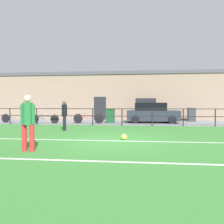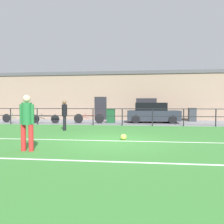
# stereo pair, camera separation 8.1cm
# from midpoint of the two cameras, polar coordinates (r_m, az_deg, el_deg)

# --- Properties ---
(ground) EXTENTS (60.00, 44.00, 0.04)m
(ground) POSITION_cam_midpoint_polar(r_m,az_deg,el_deg) (8.69, 0.21, -7.64)
(ground) COLOR #387A33
(field_line_touchline) EXTENTS (36.00, 0.11, 0.00)m
(field_line_touchline) POSITION_cam_midpoint_polar(r_m,az_deg,el_deg) (8.62, 0.16, -7.58)
(field_line_touchline) COLOR white
(field_line_touchline) RESTS_ON ground
(field_line_hash) EXTENTS (36.00, 0.11, 0.00)m
(field_line_hash) POSITION_cam_midpoint_polar(r_m,az_deg,el_deg) (5.65, -3.47, -12.80)
(field_line_hash) COLOR white
(field_line_hash) RESTS_ON ground
(pavement_strip) EXTENTS (48.00, 5.00, 0.02)m
(pavement_strip) POSITION_cam_midpoint_polar(r_m,az_deg,el_deg) (17.10, 3.43, -2.70)
(pavement_strip) COLOR slate
(pavement_strip) RESTS_ON ground
(perimeter_fence) EXTENTS (36.07, 0.07, 1.15)m
(perimeter_fence) POSITION_cam_midpoint_polar(r_m,az_deg,el_deg) (14.56, 2.88, -0.64)
(perimeter_fence) COLOR black
(perimeter_fence) RESTS_ON ground
(clubhouse_facade) EXTENTS (28.00, 2.56, 4.41)m
(clubhouse_facade) POSITION_cam_midpoint_polar(r_m,az_deg,el_deg) (20.74, 4.03, 4.26)
(clubhouse_facade) COLOR gray
(clubhouse_facade) RESTS_ON ground
(player_goalkeeper) EXTENTS (0.29, 0.44, 1.65)m
(player_goalkeeper) POSITION_cam_midpoint_polar(r_m,az_deg,el_deg) (12.16, -12.20, -0.35)
(player_goalkeeper) COLOR black
(player_goalkeeper) RESTS_ON ground
(player_striker) EXTENTS (0.47, 0.30, 1.73)m
(player_striker) POSITION_cam_midpoint_polar(r_m,az_deg,el_deg) (7.15, -21.18, -1.80)
(player_striker) COLOR red
(player_striker) RESTS_ON ground
(soccer_ball_match) EXTENTS (0.24, 0.24, 0.24)m
(soccer_ball_match) POSITION_cam_midpoint_polar(r_m,az_deg,el_deg) (8.82, 3.32, -6.59)
(soccer_ball_match) COLOR #E5E04C
(soccer_ball_match) RESTS_ON ground
(parked_car_red) EXTENTS (3.90, 1.85, 1.53)m
(parked_car_red) POSITION_cam_midpoint_polar(r_m,az_deg,el_deg) (16.89, 10.75, -0.30)
(parked_car_red) COLOR #282D38
(parked_car_red) RESTS_ON pavement_strip
(bicycle_parked_0) EXTENTS (2.17, 0.04, 0.73)m
(bicycle_parked_0) POSITION_cam_midpoint_polar(r_m,az_deg,el_deg) (16.78, -17.07, -1.71)
(bicycle_parked_0) COLOR black
(bicycle_parked_0) RESTS_ON pavement_strip
(bicycle_parked_1) EXTENTS (2.27, 0.04, 0.78)m
(bicycle_parked_1) POSITION_cam_midpoint_polar(r_m,az_deg,el_deg) (16.14, -5.98, -1.68)
(bicycle_parked_1) COLOR black
(bicycle_parked_1) RESTS_ON pavement_strip
(bicycle_parked_2) EXTENTS (2.23, 0.04, 0.75)m
(bicycle_parked_2) POSITION_cam_midpoint_polar(r_m,az_deg,el_deg) (18.28, -23.86, -1.46)
(bicycle_parked_2) COLOR black
(bicycle_parked_2) RESTS_ON pavement_strip
(trash_bin_0) EXTENTS (0.61, 0.52, 1.10)m
(trash_bin_0) POSITION_cam_midpoint_polar(r_m,az_deg,el_deg) (18.89, 20.47, -0.65)
(trash_bin_0) COLOR #33383D
(trash_bin_0) RESTS_ON pavement_strip
(trash_bin_1) EXTENTS (0.64, 0.54, 1.06)m
(trash_bin_1) POSITION_cam_midpoint_polar(r_m,az_deg,el_deg) (16.33, -0.16, -1.00)
(trash_bin_1) COLOR #194C28
(trash_bin_1) RESTS_ON pavement_strip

